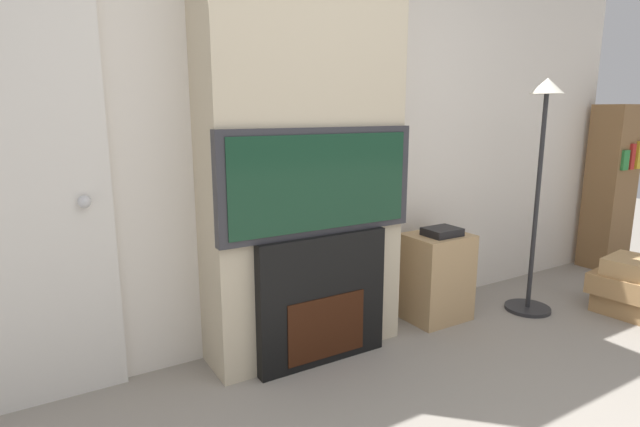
{
  "coord_description": "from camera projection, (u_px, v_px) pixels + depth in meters",
  "views": [
    {
      "loc": [
        -1.33,
        -0.55,
        1.37
      ],
      "look_at": [
        0.0,
        1.65,
        0.83
      ],
      "focal_mm": 28.0,
      "sensor_mm": 36.0,
      "label": 1
    }
  ],
  "objects": [
    {
      "name": "wall_back",
      "position": [
        286.0,
        114.0,
        2.84
      ],
      "size": [
        6.0,
        0.06,
        2.7
      ],
      "color": "silver",
      "rests_on": "ground_plane"
    },
    {
      "name": "entry_door",
      "position": [
        9.0,
        198.0,
        2.16
      ],
      "size": [
        0.84,
        0.09,
        1.99
      ],
      "color": "silver",
      "rests_on": "ground_plane"
    },
    {
      "name": "media_stand",
      "position": [
        436.0,
        276.0,
        3.3
      ],
      "size": [
        0.4,
        0.33,
        0.63
      ],
      "color": "tan",
      "rests_on": "ground_plane"
    },
    {
      "name": "fireplace",
      "position": [
        320.0,
        299.0,
        2.73
      ],
      "size": [
        0.77,
        0.15,
        0.72
      ],
      "color": "black",
      "rests_on": "ground_plane"
    },
    {
      "name": "bookshelf",
      "position": [
        610.0,
        187.0,
        4.34
      ],
      "size": [
        0.36,
        0.3,
        1.42
      ],
      "color": "brown",
      "rests_on": "ground_plane"
    },
    {
      "name": "floor_lamp",
      "position": [
        540.0,
        173.0,
        3.29
      ],
      "size": [
        0.3,
        0.3,
        1.57
      ],
      "color": "#262628",
      "rests_on": "ground_plane"
    },
    {
      "name": "chimney_breast",
      "position": [
        303.0,
        114.0,
        2.67
      ],
      "size": [
        1.12,
        0.35,
        2.7
      ],
      "color": "beige",
      "rests_on": "ground_plane"
    },
    {
      "name": "television",
      "position": [
        320.0,
        182.0,
        2.59
      ],
      "size": [
        1.14,
        0.07,
        0.56
      ],
      "color": "#2D2D33",
      "rests_on": "fireplace"
    },
    {
      "name": "box_stack",
      "position": [
        631.0,
        287.0,
        3.41
      ],
      "size": [
        0.52,
        0.5,
        0.39
      ],
      "color": "#A37A4C",
      "rests_on": "ground_plane"
    }
  ]
}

